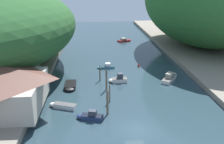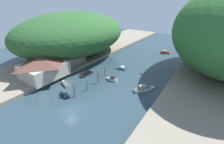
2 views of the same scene
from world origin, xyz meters
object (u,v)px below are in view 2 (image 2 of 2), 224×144
(boat_yellow_tender, at_px, (166,52))
(person_on_quay, at_px, (65,68))
(waterfront_building, at_px, (43,66))
(boat_open_rowboat, at_px, (144,88))
(boat_small_dinghy, at_px, (121,68))
(channel_buoy_near, at_px, (141,73))
(boat_navy_launch, at_px, (64,94))
(boat_far_right_bank, at_px, (65,83))
(boat_moored_right, at_px, (112,79))
(boat_cabin_cruiser, at_px, (85,74))
(boathouse_shed, at_px, (73,56))

(boat_yellow_tender, xyz_separation_m, person_on_quay, (-20.30, -39.25, 1.62))
(person_on_quay, bearing_deg, waterfront_building, 174.41)
(boat_open_rowboat, distance_m, person_on_quay, 25.51)
(boat_small_dinghy, distance_m, channel_buoy_near, 7.34)
(boat_small_dinghy, xyz_separation_m, boat_navy_launch, (-3.38, -21.70, 0.11))
(boat_far_right_bank, bearing_deg, person_on_quay, 68.04)
(boat_navy_launch, relative_size, boat_moored_right, 1.08)
(boat_navy_launch, bearing_deg, boat_cabin_cruiser, 32.16)
(boat_yellow_tender, bearing_deg, channel_buoy_near, -30.00)
(boat_yellow_tender, xyz_separation_m, boat_small_dinghy, (-7.43, -26.05, -0.02))
(waterfront_building, bearing_deg, boat_far_right_bank, 8.16)
(waterfront_building, xyz_separation_m, boat_moored_right, (16.80, 10.67, -3.64))
(channel_buoy_near, bearing_deg, boat_yellow_tender, 89.79)
(boathouse_shed, xyz_separation_m, boat_yellow_tender, (23.65, 32.93, -3.25))
(boat_far_right_bank, xyz_separation_m, person_on_quay, (-5.33, 4.82, 1.64))
(boat_yellow_tender, xyz_separation_m, channel_buoy_near, (-0.09, -25.78, -0.04))
(boathouse_shed, height_order, boat_small_dinghy, boathouse_shed)
(boat_cabin_cruiser, relative_size, channel_buoy_near, 5.80)
(waterfront_building, relative_size, boat_far_right_bank, 2.79)
(boat_small_dinghy, bearing_deg, boathouse_shed, 109.88)
(boat_open_rowboat, bearing_deg, waterfront_building, -123.41)
(boathouse_shed, relative_size, channel_buoy_near, 10.44)
(boat_cabin_cruiser, distance_m, person_on_quay, 6.73)
(boathouse_shed, xyz_separation_m, channel_buoy_near, (23.56, 7.15, -3.29))
(boat_small_dinghy, bearing_deg, boat_cabin_cruiser, 143.65)
(boat_open_rowboat, relative_size, channel_buoy_near, 7.39)
(person_on_quay, bearing_deg, boat_moored_right, -57.87)
(waterfront_building, distance_m, boathouse_shed, 12.28)
(boat_far_right_bank, xyz_separation_m, boat_navy_launch, (4.16, -3.68, 0.10))
(boat_moored_right, distance_m, channel_buoy_near, 10.28)
(waterfront_building, xyz_separation_m, person_on_quay, (2.10, 5.88, -2.18))
(boat_navy_launch, bearing_deg, boat_moored_right, -6.83)
(boat_yellow_tender, height_order, boat_navy_launch, boat_navy_launch)
(boat_small_dinghy, bearing_deg, boat_moored_right, -170.90)
(boat_open_rowboat, distance_m, boat_far_right_bank, 22.04)
(boat_open_rowboat, relative_size, boat_far_right_bank, 1.34)
(boathouse_shed, height_order, boat_far_right_bank, boathouse_shed)
(boathouse_shed, relative_size, person_on_quay, 4.92)
(boat_cabin_cruiser, bearing_deg, waterfront_building, 45.99)
(boat_yellow_tender, xyz_separation_m, boat_open_rowboat, (4.61, -33.96, 0.14))
(boat_cabin_cruiser, bearing_deg, boathouse_shed, -22.17)
(boat_moored_right, xyz_separation_m, channel_buoy_near, (5.51, 8.68, -0.21))
(boat_moored_right, height_order, channel_buoy_near, boat_moored_right)
(boathouse_shed, height_order, person_on_quay, boathouse_shed)
(boat_far_right_bank, bearing_deg, boat_navy_launch, -111.27)
(boat_cabin_cruiser, bearing_deg, boat_moored_right, -166.88)
(boathouse_shed, height_order, boat_cabin_cruiser, boathouse_shed)
(waterfront_building, relative_size, boathouse_shed, 1.47)
(boat_cabin_cruiser, xyz_separation_m, person_on_quay, (-5.96, -2.65, 1.65))
(boat_yellow_tender, bearing_deg, boat_moored_right, -39.03)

